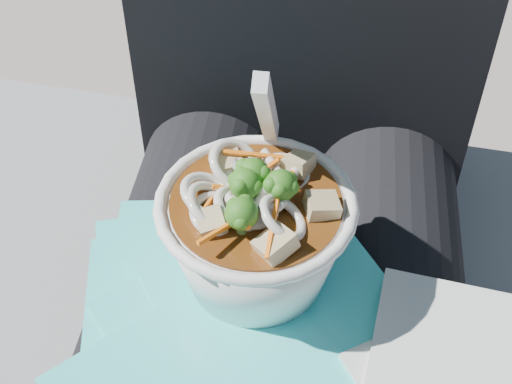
# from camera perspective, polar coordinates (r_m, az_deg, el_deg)

# --- Properties ---
(stone_ledge) EXTENTS (1.04, 0.59, 0.46)m
(stone_ledge) POSITION_cam_1_polar(r_m,az_deg,el_deg) (0.97, 2.16, -14.88)
(stone_ledge) COLOR slate
(stone_ledge) RESTS_ON ground
(lap) EXTENTS (0.33, 0.48, 0.15)m
(lap) POSITION_cam_1_polar(r_m,az_deg,el_deg) (0.63, 1.47, -12.80)
(lap) COLOR black
(lap) RESTS_ON stone_ledge
(person_body) EXTENTS (0.34, 0.94, 1.01)m
(person_body) POSITION_cam_1_polar(r_m,az_deg,el_deg) (0.66, 2.40, -5.01)
(person_body) COLOR black
(person_body) RESTS_ON ground
(plastic_bag) EXTENTS (0.29, 0.33, 0.01)m
(plastic_bag) POSITION_cam_1_polar(r_m,az_deg,el_deg) (0.55, -1.79, -9.71)
(plastic_bag) COLOR #30CCCB
(plastic_bag) RESTS_ON lap
(napkins) EXTENTS (0.16, 0.18, 0.01)m
(napkins) POSITION_cam_1_polar(r_m,az_deg,el_deg) (0.53, 15.56, -13.61)
(napkins) COLOR silver
(napkins) RESTS_ON plastic_bag
(udon_bowl) EXTENTS (0.18, 0.18, 0.19)m
(udon_bowl) POSITION_cam_1_polar(r_m,az_deg,el_deg) (0.53, -0.03, -2.87)
(udon_bowl) COLOR white
(udon_bowl) RESTS_ON plastic_bag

